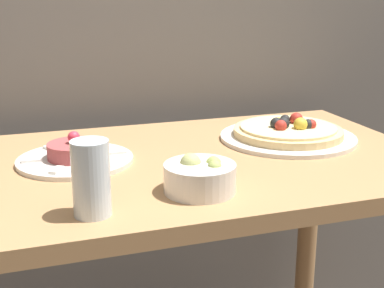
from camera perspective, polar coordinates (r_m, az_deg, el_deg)
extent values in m
cube|color=#AD7F51|center=(1.18, -1.28, -2.41)|extent=(1.12, 0.66, 0.03)
cylinder|color=#AD7F51|center=(1.76, 12.16, -10.07)|extent=(0.06, 0.06, 0.75)
cylinder|color=silver|center=(1.35, 10.17, 0.71)|extent=(0.34, 0.34, 0.01)
cylinder|color=#E5C17F|center=(1.35, 10.20, 1.28)|extent=(0.27, 0.27, 0.02)
cylinder|color=beige|center=(1.34, 10.22, 1.77)|extent=(0.24, 0.24, 0.01)
sphere|color=#B22D23|center=(1.38, 11.07, 2.62)|extent=(0.03, 0.03, 0.03)
sphere|color=black|center=(1.34, 12.27, 2.05)|extent=(0.03, 0.03, 0.03)
sphere|color=black|center=(1.38, 9.89, 2.58)|extent=(0.03, 0.03, 0.03)
sphere|color=black|center=(1.32, 9.69, 2.15)|extent=(0.03, 0.03, 0.03)
sphere|color=gold|center=(1.36, 9.19, 2.39)|extent=(0.02, 0.02, 0.02)
sphere|color=gold|center=(1.32, 11.50, 2.06)|extent=(0.03, 0.03, 0.03)
sphere|color=black|center=(1.33, 8.97, 2.17)|extent=(0.03, 0.03, 0.03)
sphere|color=#B22D23|center=(1.34, 12.59, 2.06)|extent=(0.03, 0.03, 0.03)
sphere|color=#B22D23|center=(1.31, 9.45, 1.92)|extent=(0.03, 0.03, 0.03)
cylinder|color=silver|center=(1.18, -12.35, -1.67)|extent=(0.25, 0.25, 0.01)
cylinder|color=#A84747|center=(1.18, -12.41, -0.67)|extent=(0.12, 0.12, 0.03)
sphere|color=#E0384C|center=(1.17, -12.50, 0.72)|extent=(0.03, 0.03, 0.03)
cube|color=white|center=(1.19, -8.00, -0.89)|extent=(0.04, 0.02, 0.01)
cube|color=white|center=(1.26, -10.71, -0.07)|extent=(0.03, 0.04, 0.01)
cube|color=white|center=(1.25, -14.86, -0.44)|extent=(0.03, 0.04, 0.01)
cube|color=white|center=(1.18, -16.81, -1.70)|extent=(0.04, 0.02, 0.01)
cube|color=white|center=(1.10, -14.27, -2.70)|extent=(0.03, 0.04, 0.01)
cube|color=white|center=(1.11, -9.56, -2.26)|extent=(0.03, 0.04, 0.01)
cylinder|color=silver|center=(0.98, 0.84, -3.63)|extent=(0.13, 0.13, 0.05)
sphere|color=#B7BC70|center=(0.99, -0.15, -2.10)|extent=(0.04, 0.04, 0.04)
sphere|color=#A3B25B|center=(0.99, 2.32, -2.11)|extent=(0.03, 0.03, 0.03)
sphere|color=#A3B25B|center=(0.97, 2.42, -2.55)|extent=(0.03, 0.03, 0.03)
cylinder|color=silver|center=(0.89, -10.71, -3.63)|extent=(0.06, 0.06, 0.13)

